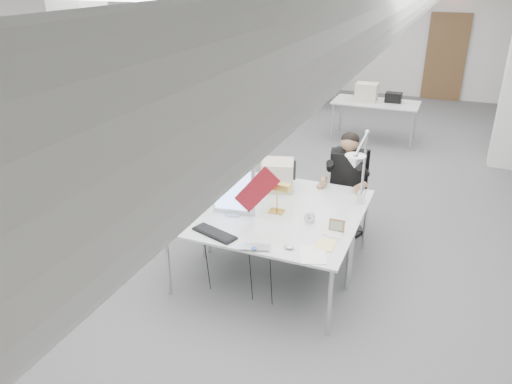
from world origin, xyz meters
TOP-DOWN VIEW (x-y plane):
  - room_shell at (0.04, 0.13)m, footprint 10.04×14.04m
  - desk_main at (0.00, -2.50)m, footprint 1.80×0.90m
  - desk_second at (0.00, -1.60)m, footprint 1.80×0.90m
  - bg_desk_a at (0.20, 3.00)m, footprint 1.60×0.80m
  - bg_desk_b at (-1.80, 5.20)m, footprint 1.60×0.80m
  - filing_cabinet at (-3.50, 6.65)m, footprint 0.45×0.55m
  - office_chair at (0.52, -0.88)m, footprint 0.56×0.56m
  - seated_person at (0.52, -0.93)m, footprint 0.50×0.61m
  - monitor at (-0.36, -2.30)m, footprint 0.45×0.12m
  - pennant at (-0.09, -2.33)m, footprint 0.50×0.03m
  - keyboard at (-0.35, -2.78)m, footprint 0.50×0.29m
  - laptop at (0.12, -2.92)m, footprint 0.33×0.27m
  - mouse at (0.40, -2.76)m, footprint 0.11×0.08m
  - bankers_lamp at (0.04, -2.10)m, footprint 0.34×0.17m
  - desk_phone at (-0.85, -2.43)m, footprint 0.20×0.18m
  - picture_frame_left at (-0.78, -2.19)m, footprint 0.14×0.05m
  - picture_frame_right at (0.72, -2.26)m, footprint 0.15×0.04m
  - desk_clock at (0.42, -2.18)m, footprint 0.12×0.06m
  - paper_stack_a at (0.63, -2.78)m, footprint 0.33×0.38m
  - paper_stack_b at (0.69, -2.56)m, footprint 0.18×0.24m
  - paper_stack_c at (0.71, -2.34)m, footprint 0.20×0.15m
  - beige_monitor at (-0.16, -1.53)m, footprint 0.44×0.43m
  - architect_lamp at (0.81, -1.78)m, footprint 0.26×0.76m

SIDE VIEW (x-z plane):
  - office_chair at x=0.52m, z-range 0.00..1.08m
  - filing_cabinet at x=-3.50m, z-range 0.00..1.20m
  - desk_main at x=0.00m, z-range 0.73..0.75m
  - desk_second at x=0.00m, z-range 0.73..0.75m
  - bg_desk_a at x=0.20m, z-range 0.73..0.75m
  - bg_desk_b at x=-1.80m, z-range 0.73..0.75m
  - paper_stack_c at x=0.71m, z-range 0.76..0.76m
  - paper_stack_a at x=0.63m, z-range 0.76..0.76m
  - paper_stack_b at x=0.69m, z-range 0.76..0.76m
  - keyboard at x=-0.35m, z-range 0.76..0.78m
  - laptop at x=0.12m, z-range 0.76..0.78m
  - mouse at x=0.40m, z-range 0.76..0.79m
  - desk_phone at x=-0.85m, z-range 0.76..0.80m
  - desk_clock at x=0.42m, z-range 0.75..0.86m
  - picture_frame_left at x=-0.78m, z-range 0.75..0.87m
  - picture_frame_right at x=0.72m, z-range 0.75..0.88m
  - seated_person at x=0.52m, z-range 0.46..1.34m
  - beige_monitor at x=-0.16m, z-range 0.76..1.09m
  - bankers_lamp at x=0.04m, z-range 0.75..1.13m
  - monitor at x=-0.36m, z-range 0.75..1.31m
  - pennant at x=-0.09m, z-range 0.82..1.35m
  - architect_lamp at x=0.81m, z-range 0.75..1.73m
  - room_shell at x=0.04m, z-range 0.07..3.31m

